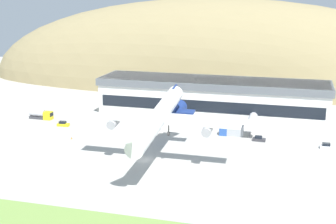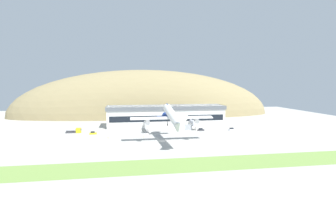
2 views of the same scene
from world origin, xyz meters
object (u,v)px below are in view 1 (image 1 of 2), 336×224
terminal_building (212,96)px  traffic_cone_1 (72,138)px  cargo_airplane (159,118)px  service_car_1 (63,124)px  jetway_0 (157,117)px  box_truck (232,131)px  fuel_truck (41,114)px  jetway_1 (251,122)px  service_car_0 (327,146)px  service_car_2 (259,139)px  traffic_cone_0 (130,144)px

terminal_building → traffic_cone_1: (-36.15, -34.58, -7.44)m
cargo_airplane → service_car_1: size_ratio=11.40×
jetway_0 → cargo_airplane: cargo_airplane is taller
terminal_building → box_truck: (9.55, -18.54, -6.15)m
jetway_0 → fuel_truck: (-42.37, 1.46, -2.42)m
fuel_truck → traffic_cone_1: fuel_truck is taller
jetway_0 → cargo_airplane: (9.75, -31.32, 8.66)m
jetway_1 → jetway_0: bearing=-175.5°
terminal_building → box_truck: bearing=-62.8°
box_truck → jetway_0: bearing=178.9°
service_car_0 → fuel_truck: bearing=175.6°
jetway_0 → service_car_2: bearing=-6.5°
box_truck → traffic_cone_1: size_ratio=12.61×
service_car_1 → traffic_cone_1: (8.93, -11.81, -0.40)m
cargo_airplane → fuel_truck: size_ratio=5.47×
service_car_1 → traffic_cone_0: 30.26m
service_car_1 → service_car_2: (63.02, 1.02, -0.07)m
cargo_airplane → service_car_2: (22.51, 27.67, -12.04)m
service_car_0 → cargo_airplane: bearing=-148.2°
service_car_1 → service_car_2: size_ratio=1.04×
jetway_1 → service_car_1: size_ratio=3.18×
jetway_1 → terminal_building: bearing=133.6°
box_truck → service_car_1: bearing=-175.6°
traffic_cone_1 → terminal_building: bearing=43.7°
box_truck → traffic_cone_0: 31.83m
jetway_0 → service_car_2: 32.64m
cargo_airplane → traffic_cone_1: (-31.58, 14.84, -12.37)m
cargo_airplane → service_car_0: cargo_airplane is taller
traffic_cone_1 → cargo_airplane: bearing=-25.2°
jetway_0 → service_car_1: jetway_0 is taller
jetway_1 → service_car_1: jetway_1 is taller
fuel_truck → service_car_2: bearing=-3.9°
box_truck → traffic_cone_0: size_ratio=12.61×
service_car_0 → traffic_cone_1: 73.73m
service_car_1 → traffic_cone_1: service_car_1 is taller
fuel_truck → traffic_cone_0: (39.17, -18.61, -1.29)m
service_car_2 → fuel_truck: bearing=176.1°
jetway_1 → cargo_airplane: (-19.62, -33.63, 8.66)m
jetway_1 → service_car_2: 7.44m
traffic_cone_0 → service_car_1: bearing=155.6°
jetway_0 → traffic_cone_0: (-3.19, -17.15, -3.71)m
service_car_1 → terminal_building: bearing=26.8°
jetway_1 → traffic_cone_0: 38.12m
box_truck → traffic_cone_1: bearing=-160.7°
fuel_truck → traffic_cone_0: bearing=-25.4°
service_car_1 → traffic_cone_1: bearing=-52.9°
traffic_cone_0 → jetway_1: bearing=30.9°
jetway_0 → jetway_1: (29.37, 2.32, -0.00)m
service_car_2 → terminal_building: bearing=129.5°
jetway_0 → service_car_2: (32.25, -3.65, -3.38)m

